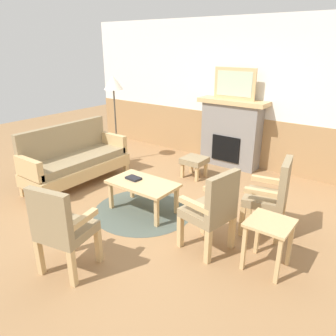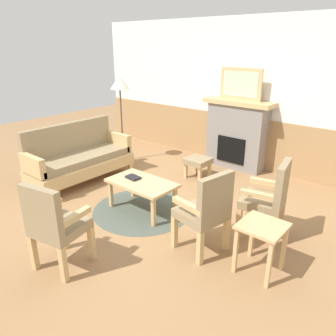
{
  "view_description": "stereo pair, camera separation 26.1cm",
  "coord_description": "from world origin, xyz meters",
  "px_view_note": "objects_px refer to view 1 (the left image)",
  "views": [
    {
      "loc": [
        2.62,
        -3.14,
        2.23
      ],
      "look_at": [
        0.0,
        0.35,
        0.55
      ],
      "focal_mm": 34.56,
      "sensor_mm": 36.0,
      "label": 1
    },
    {
      "loc": [
        2.82,
        -2.98,
        2.23
      ],
      "look_at": [
        0.0,
        0.35,
        0.55
      ],
      "focal_mm": 34.56,
      "sensor_mm": 36.0,
      "label": 2
    }
  ],
  "objects_px": {
    "couch": "(75,161)",
    "book_on_table": "(133,178)",
    "fireplace": "(231,133)",
    "armchair_near_fireplace": "(272,193)",
    "armchair_by_window_left": "(212,208)",
    "footstool": "(194,162)",
    "side_table": "(269,231)",
    "coffee_table": "(143,186)",
    "floor_lamp_by_couch": "(114,88)",
    "armchair_front_left": "(61,226)",
    "framed_picture": "(235,84)"
  },
  "relations": [
    {
      "from": "book_on_table",
      "to": "side_table",
      "type": "distance_m",
      "value": 2.04
    },
    {
      "from": "coffee_table",
      "to": "armchair_by_window_left",
      "type": "xyz_separation_m",
      "value": [
        1.23,
        -0.24,
        0.15
      ]
    },
    {
      "from": "framed_picture",
      "to": "side_table",
      "type": "xyz_separation_m",
      "value": [
        1.73,
        -2.59,
        -1.13
      ]
    },
    {
      "from": "book_on_table",
      "to": "armchair_front_left",
      "type": "distance_m",
      "value": 1.54
    },
    {
      "from": "fireplace",
      "to": "floor_lamp_by_couch",
      "type": "bearing_deg",
      "value": -149.08
    },
    {
      "from": "footstool",
      "to": "side_table",
      "type": "height_order",
      "value": "side_table"
    },
    {
      "from": "armchair_by_window_left",
      "to": "floor_lamp_by_couch",
      "type": "bearing_deg",
      "value": 153.39
    },
    {
      "from": "book_on_table",
      "to": "side_table",
      "type": "height_order",
      "value": "side_table"
    },
    {
      "from": "couch",
      "to": "coffee_table",
      "type": "xyz_separation_m",
      "value": [
        1.58,
        -0.08,
        -0.01
      ]
    },
    {
      "from": "coffee_table",
      "to": "fireplace",
      "type": "bearing_deg",
      "value": 87.08
    },
    {
      "from": "footstool",
      "to": "book_on_table",
      "type": "bearing_deg",
      "value": -92.79
    },
    {
      "from": "coffee_table",
      "to": "floor_lamp_by_couch",
      "type": "xyz_separation_m",
      "value": [
        -1.79,
        1.27,
        1.06
      ]
    },
    {
      "from": "couch",
      "to": "fireplace",
      "type": "bearing_deg",
      "value": 54.02
    },
    {
      "from": "book_on_table",
      "to": "couch",
      "type": "bearing_deg",
      "value": 176.99
    },
    {
      "from": "book_on_table",
      "to": "floor_lamp_by_couch",
      "type": "height_order",
      "value": "floor_lamp_by_couch"
    },
    {
      "from": "couch",
      "to": "book_on_table",
      "type": "height_order",
      "value": "couch"
    },
    {
      "from": "coffee_table",
      "to": "armchair_front_left",
      "type": "height_order",
      "value": "armchair_front_left"
    },
    {
      "from": "couch",
      "to": "book_on_table",
      "type": "xyz_separation_m",
      "value": [
        1.4,
        -0.07,
        0.06
      ]
    },
    {
      "from": "couch",
      "to": "coffee_table",
      "type": "height_order",
      "value": "couch"
    },
    {
      "from": "fireplace",
      "to": "armchair_front_left",
      "type": "bearing_deg",
      "value": -88.51
    },
    {
      "from": "framed_picture",
      "to": "coffee_table",
      "type": "distance_m",
      "value": 2.69
    },
    {
      "from": "framed_picture",
      "to": "floor_lamp_by_couch",
      "type": "relative_size",
      "value": 0.48
    },
    {
      "from": "armchair_near_fireplace",
      "to": "armchair_by_window_left",
      "type": "relative_size",
      "value": 1.0
    },
    {
      "from": "armchair_by_window_left",
      "to": "armchair_front_left",
      "type": "height_order",
      "value": "same"
    },
    {
      "from": "book_on_table",
      "to": "armchair_by_window_left",
      "type": "relative_size",
      "value": 0.22
    },
    {
      "from": "book_on_table",
      "to": "side_table",
      "type": "xyz_separation_m",
      "value": [
        2.03,
        -0.17,
        -0.02
      ]
    },
    {
      "from": "fireplace",
      "to": "couch",
      "type": "xyz_separation_m",
      "value": [
        -1.7,
        -2.34,
        -0.26
      ]
    },
    {
      "from": "coffee_table",
      "to": "armchair_by_window_left",
      "type": "height_order",
      "value": "armchair_by_window_left"
    },
    {
      "from": "footstool",
      "to": "armchair_front_left",
      "type": "height_order",
      "value": "armchair_front_left"
    },
    {
      "from": "framed_picture",
      "to": "book_on_table",
      "type": "distance_m",
      "value": 2.67
    },
    {
      "from": "book_on_table",
      "to": "armchair_near_fireplace",
      "type": "bearing_deg",
      "value": 15.69
    },
    {
      "from": "armchair_front_left",
      "to": "framed_picture",
      "type": "bearing_deg",
      "value": 91.49
    },
    {
      "from": "armchair_near_fireplace",
      "to": "side_table",
      "type": "bearing_deg",
      "value": -71.09
    },
    {
      "from": "footstool",
      "to": "side_table",
      "type": "bearing_deg",
      "value": -40.36
    },
    {
      "from": "couch",
      "to": "floor_lamp_by_couch",
      "type": "relative_size",
      "value": 1.07
    },
    {
      "from": "fireplace",
      "to": "armchair_near_fireplace",
      "type": "height_order",
      "value": "fireplace"
    },
    {
      "from": "fireplace",
      "to": "couch",
      "type": "distance_m",
      "value": 2.9
    },
    {
      "from": "framed_picture",
      "to": "armchair_by_window_left",
      "type": "bearing_deg",
      "value": -67.38
    },
    {
      "from": "framed_picture",
      "to": "coffee_table",
      "type": "bearing_deg",
      "value": -92.92
    },
    {
      "from": "book_on_table",
      "to": "armchair_by_window_left",
      "type": "xyz_separation_m",
      "value": [
        1.41,
        -0.25,
        0.08
      ]
    },
    {
      "from": "coffee_table",
      "to": "armchair_near_fireplace",
      "type": "bearing_deg",
      "value": 17.46
    },
    {
      "from": "side_table",
      "to": "coffee_table",
      "type": "bearing_deg",
      "value": 174.87
    },
    {
      "from": "armchair_front_left",
      "to": "floor_lamp_by_couch",
      "type": "relative_size",
      "value": 0.58
    },
    {
      "from": "framed_picture",
      "to": "footstool",
      "type": "relative_size",
      "value": 2.0
    },
    {
      "from": "book_on_table",
      "to": "footstool",
      "type": "bearing_deg",
      "value": 87.21
    },
    {
      "from": "fireplace",
      "to": "book_on_table",
      "type": "distance_m",
      "value": 2.44
    },
    {
      "from": "footstool",
      "to": "armchair_by_window_left",
      "type": "distance_m",
      "value": 2.21
    },
    {
      "from": "armchair_by_window_left",
      "to": "footstool",
      "type": "bearing_deg",
      "value": 127.45
    },
    {
      "from": "couch",
      "to": "side_table",
      "type": "distance_m",
      "value": 3.44
    },
    {
      "from": "armchair_near_fireplace",
      "to": "fireplace",
      "type": "bearing_deg",
      "value": 128.23
    }
  ]
}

